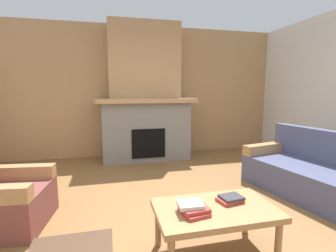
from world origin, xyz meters
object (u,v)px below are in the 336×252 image
couch (318,175)px  fireplace (145,101)px  coffee_table (215,213)px  armchair (1,199)px

couch → fireplace: bearing=128.6°
fireplace → coffee_table: fireplace is taller
armchair → couch: bearing=-2.4°
couch → armchair: size_ratio=2.27×
couch → coffee_table: 1.96m
coffee_table → couch: bearing=23.0°
couch → coffee_table: couch is taller
fireplace → armchair: (-1.82, -2.24, -0.87)m
armchair → fireplace: bearing=51.0°
couch → coffee_table: (-1.80, -0.76, 0.09)m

